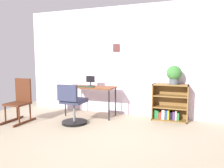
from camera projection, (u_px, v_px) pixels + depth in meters
The scene contains 9 objects.
ground_plane at pixel (83, 147), 3.24m from camera, with size 6.24×6.24×0.00m, color tan.
wall_back at pixel (125, 61), 5.10m from camera, with size 5.20×0.12×2.58m.
desk at pixel (90, 89), 4.95m from camera, with size 1.18×0.51×0.70m.
monitor at pixel (90, 81), 5.05m from camera, with size 0.22×0.15×0.24m.
keyboard at pixel (87, 87), 4.83m from camera, with size 0.37×0.12×0.02m, color #1E301F.
office_chair at pixel (73, 107), 4.32m from camera, with size 0.52×0.55×0.84m.
rocking_chair at pixel (20, 100), 4.52m from camera, with size 0.42×0.64×0.92m.
bookshelf_low at pixel (169, 104), 4.65m from camera, with size 0.75×0.30×0.80m.
potted_plant_on_shelf at pixel (174, 74), 4.49m from camera, with size 0.31×0.31×0.40m.
Camera 1 is at (1.48, -2.77, 1.32)m, focal length 34.02 mm.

